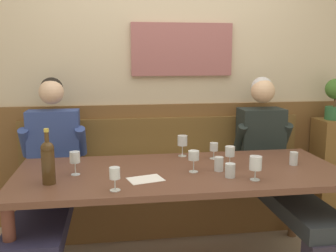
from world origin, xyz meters
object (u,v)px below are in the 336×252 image
at_px(wine_glass_mid_left, 194,157).
at_px(water_tumbler_left, 219,164).
at_px(person_right_seat, 48,178).
at_px(potted_plant, 335,97).
at_px(wine_glass_right_end, 182,141).
at_px(wine_glass_left_end, 256,164).
at_px(wine_glass_near_bucket, 214,148).
at_px(person_center_left_seat, 276,164).
at_px(wine_glass_by_bottle, 75,158).
at_px(wall_bench, 166,196).
at_px(water_tumbler_center, 230,170).
at_px(dining_table, 181,181).
at_px(wine_glass_center_rear, 115,175).
at_px(wine_glass_center_front, 230,152).
at_px(water_tumbler_right, 294,158).
at_px(wine_bottle_clear_water, 48,161).

height_order(wine_glass_mid_left, water_tumbler_left, wine_glass_mid_left).
bearing_deg(person_right_seat, potted_plant, 10.12).
distance_m(wine_glass_right_end, water_tumbler_left, 0.45).
bearing_deg(water_tumbler_left, wine_glass_left_end, -52.45).
relative_size(wine_glass_right_end, wine_glass_near_bucket, 1.33).
xyz_separation_m(person_center_left_seat, wine_glass_by_bottle, (-1.52, -0.34, 0.20)).
height_order(wine_glass_by_bottle, wine_glass_mid_left, wine_glass_by_bottle).
height_order(person_right_seat, wine_glass_right_end, person_right_seat).
distance_m(wall_bench, wine_glass_right_end, 0.66).
distance_m(wall_bench, potted_plant, 1.75).
bearing_deg(water_tumbler_center, potted_plant, 36.64).
bearing_deg(wine_glass_left_end, dining_table, 146.98).
distance_m(wall_bench, wine_glass_center_rear, 1.25).
relative_size(dining_table, wine_glass_center_front, 14.59).
distance_m(person_right_seat, wine_glass_right_end, 1.02).
relative_size(person_center_left_seat, water_tumbler_right, 14.37).
bearing_deg(person_right_seat, dining_table, -18.41).
bearing_deg(wine_bottle_clear_water, water_tumbler_center, -1.95).
relative_size(wine_glass_mid_left, wine_glass_near_bucket, 1.19).
relative_size(wine_bottle_clear_water, water_tumbler_center, 3.79).
xyz_separation_m(water_tumbler_right, potted_plant, (0.73, 0.73, 0.34)).
relative_size(wine_glass_center_rear, wine_glass_near_bucket, 1.13).
relative_size(wall_bench, water_tumbler_left, 26.19).
relative_size(wine_bottle_clear_water, wine_glass_right_end, 2.10).
distance_m(wine_glass_by_bottle, water_tumbler_left, 0.94).
xyz_separation_m(dining_table, water_tumbler_right, (0.80, 0.01, 0.12)).
bearing_deg(potted_plant, wine_bottle_clear_water, -159.22).
distance_m(wine_glass_by_bottle, wine_glass_left_end, 1.13).
xyz_separation_m(person_center_left_seat, wine_glass_mid_left, (-0.75, -0.40, 0.19)).
bearing_deg(wine_glass_by_bottle, wine_glass_center_rear, -53.42).
bearing_deg(person_right_seat, wine_bottle_clear_water, -79.71).
height_order(wine_bottle_clear_water, water_tumbler_center, wine_bottle_clear_water).
bearing_deg(person_center_left_seat, wine_glass_by_bottle, -167.25).
bearing_deg(potted_plant, water_tumbler_left, -148.46).
height_order(person_center_left_seat, water_tumbler_right, person_center_left_seat).
relative_size(wall_bench, wine_glass_mid_left, 17.26).
relative_size(wine_bottle_clear_water, wine_glass_left_end, 2.24).
distance_m(person_right_seat, wine_glass_center_rear, 0.82).
bearing_deg(wine_glass_left_end, wine_glass_center_front, 105.06).
height_order(dining_table, wine_glass_right_end, wine_glass_right_end).
distance_m(person_center_left_seat, wine_glass_left_end, 0.76).
bearing_deg(wine_glass_left_end, person_right_seat, 156.62).
relative_size(wine_glass_center_front, wine_glass_mid_left, 1.04).
relative_size(wine_glass_left_end, wine_glass_near_bucket, 1.25).
relative_size(wine_glass_by_bottle, wine_glass_center_rear, 1.12).
height_order(wine_glass_mid_left, potted_plant, potted_plant).
bearing_deg(person_center_left_seat, water_tumbler_right, -94.72).
bearing_deg(wall_bench, wine_glass_right_end, -77.29).
relative_size(wine_glass_by_bottle, water_tumbler_center, 1.72).
distance_m(dining_table, water_tumbler_center, 0.36).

